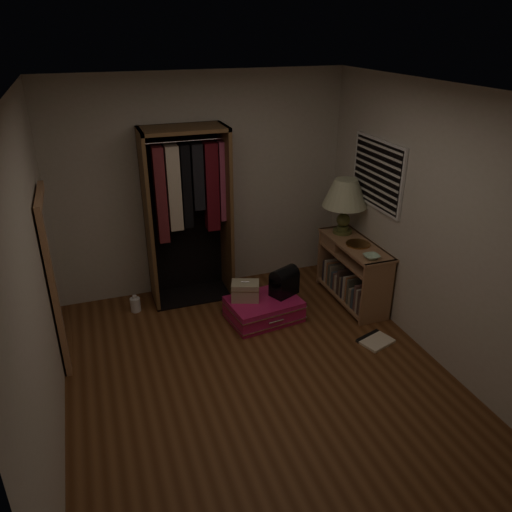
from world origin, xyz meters
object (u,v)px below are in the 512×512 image
Objects in this scene: pink_suitcase at (264,309)px; white_jug at (135,304)px; open_wardrobe at (189,201)px; black_bag at (284,281)px; table_lamp at (345,194)px; floor_mirror at (55,279)px; train_case at (245,291)px; console_bookshelf at (352,270)px.

white_jug is (-1.35, 0.65, -0.04)m from pink_suitcase.
pink_suitcase is at bearing -25.55° from white_jug.
black_bag is at bearing -41.28° from open_wardrobe.
table_lamp is at bearing -6.10° from white_jug.
open_wardrobe reaches higher than white_jug.
floor_mirror reaches higher than train_case.
black_bag is at bearing 1.80° from pink_suitcase.
white_jug is at bearing 173.90° from table_lamp.
floor_mirror reaches higher than console_bookshelf.
white_jug is at bearing 134.99° from black_bag.
white_jug is (-0.73, -0.17, -1.13)m from open_wardrobe.
pink_suitcase is at bearing -1.27° from floor_mirror.
pink_suitcase is 1.50m from white_jug.
console_bookshelf is at bearing -3.35° from pink_suitcase.
white_jug is (-2.50, 0.27, -1.15)m from table_lamp.
table_lamp is (1.15, 0.38, 1.11)m from pink_suitcase.
pink_suitcase is 0.31m from train_case.
floor_mirror is 4.68× the size of train_case.
train_case is (-1.33, -0.00, -0.04)m from console_bookshelf.
train_case is at bearing -25.93° from white_jug.
console_bookshelf is at bearing -22.58° from open_wardrobe.
console_bookshelf is 0.88m from black_bag.
floor_mirror is 2.55× the size of table_lamp.
table_lamp reaches higher than console_bookshelf.
table_lamp is at bearing 32.60° from train_case.
floor_mirror is 4.74× the size of black_bag.
console_bookshelf is at bearing 0.64° from floor_mirror.
open_wardrobe is 5.71× the size of black_bag.
open_wardrobe is 1.21× the size of floor_mirror.
open_wardrobe is at bearing 166.15° from table_lamp.
train_case is 0.55× the size of table_lamp.
floor_mirror is (-1.48, -0.77, -0.36)m from open_wardrobe.
black_bag is at bearing -0.10° from floor_mirror.
open_wardrobe is at bearing 27.49° from floor_mirror.
black_bag is (2.36, -0.00, -0.44)m from floor_mirror.
console_bookshelf is 3.27m from floor_mirror.
floor_mirror is at bearing -152.51° from open_wardrobe.
floor_mirror is 2.40m from black_bag.
train_case is at bearing -179.95° from console_bookshelf.
white_jug is at bearing 174.10° from train_case.
train_case is at bearing -59.64° from open_wardrobe.
console_bookshelf is 1.29× the size of pink_suitcase.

